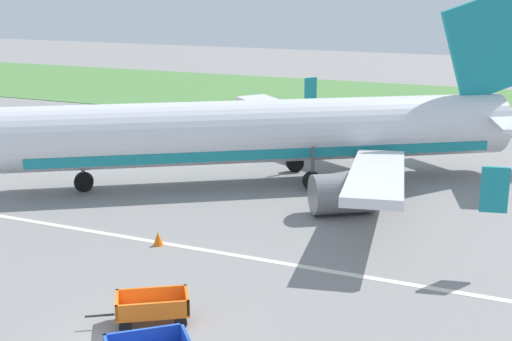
# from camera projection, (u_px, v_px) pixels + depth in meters

# --- Properties ---
(grass_strip) EXTENTS (220.00, 28.00, 0.06)m
(grass_strip) POSITION_uv_depth(u_px,v_px,m) (431.00, 104.00, 70.63)
(grass_strip) COLOR #518442
(grass_strip) RESTS_ON ground
(apron_stripe) EXTENTS (120.00, 0.36, 0.01)m
(apron_stripe) POSITION_uv_depth(u_px,v_px,m) (238.00, 256.00, 30.56)
(apron_stripe) COLOR silver
(apron_stripe) RESTS_ON ground
(airplane) EXTENTS (33.00, 28.28, 11.34)m
(airplane) POSITION_uv_depth(u_px,v_px,m) (280.00, 132.00, 41.58)
(airplane) COLOR silver
(airplane) RESTS_ON ground
(baggage_cart_third_in_row) EXTENTS (3.36, 2.58, 1.07)m
(baggage_cart_third_in_row) POSITION_uv_depth(u_px,v_px,m) (152.00, 307.00, 24.27)
(baggage_cart_third_in_row) COLOR orange
(baggage_cart_third_in_row) RESTS_ON ground
(traffic_cone_near_plane) EXTENTS (0.48, 0.48, 0.63)m
(traffic_cone_near_plane) POSITION_uv_depth(u_px,v_px,m) (158.00, 239.00, 31.76)
(traffic_cone_near_plane) COLOR orange
(traffic_cone_near_plane) RESTS_ON ground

